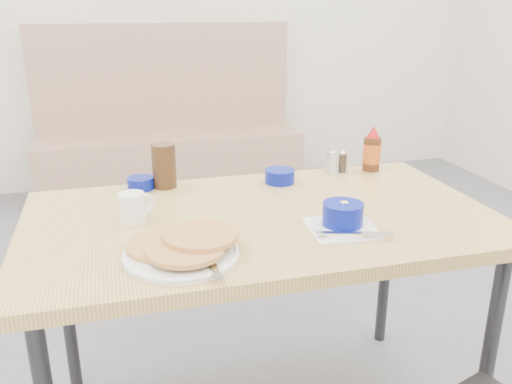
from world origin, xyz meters
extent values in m
cube|color=#A27C63|center=(0.00, 2.72, 0.23)|extent=(1.90, 0.55, 0.45)
cube|color=#A27C63|center=(0.00, 2.94, 0.72)|extent=(1.90, 0.12, 1.00)
cube|color=#2D2D33|center=(0.00, 2.72, 0.04)|extent=(1.90, 0.55, 0.08)
cube|color=tan|center=(0.00, 0.25, 0.74)|extent=(1.40, 0.80, 0.04)
cylinder|color=#2D2D33|center=(0.62, -0.07, 0.36)|extent=(0.04, 0.04, 0.72)
cylinder|color=#2D2D33|center=(-0.62, 0.57, 0.36)|extent=(0.04, 0.04, 0.72)
cylinder|color=#2D2D33|center=(0.62, 0.57, 0.36)|extent=(0.04, 0.04, 0.72)
cylinder|color=white|center=(-0.27, 0.03, 0.77)|extent=(0.29, 0.29, 0.01)
cylinder|color=#E3A455|center=(-0.31, 0.06, 0.78)|extent=(0.19, 0.19, 0.01)
cylinder|color=#E3A455|center=(-0.27, 0.00, 0.79)|extent=(0.19, 0.19, 0.01)
cylinder|color=#E3A455|center=(-0.22, 0.05, 0.81)|extent=(0.19, 0.19, 0.01)
cube|color=silver|center=(-0.21, -0.07, 0.78)|extent=(0.02, 0.13, 0.01)
cylinder|color=white|center=(-0.38, 0.30, 0.80)|extent=(0.08, 0.08, 0.09)
cylinder|color=black|center=(-0.38, 0.30, 0.84)|extent=(0.07, 0.07, 0.00)
torus|color=white|center=(-0.34, 0.32, 0.80)|extent=(0.06, 0.04, 0.06)
cube|color=white|center=(0.19, 0.09, 0.76)|extent=(0.20, 0.20, 0.00)
cylinder|color=white|center=(0.19, 0.09, 0.77)|extent=(0.18, 0.18, 0.01)
cylinder|color=#051282|center=(0.19, 0.09, 0.81)|extent=(0.11, 0.11, 0.06)
cylinder|color=white|center=(0.19, 0.09, 0.83)|extent=(0.10, 0.10, 0.01)
cube|color=#F4DB60|center=(0.20, 0.09, 0.83)|extent=(0.02, 0.02, 0.01)
cube|color=silver|center=(0.19, 0.01, 0.78)|extent=(0.20, 0.08, 0.01)
cylinder|color=#051282|center=(-0.33, 0.59, 0.78)|extent=(0.09, 0.09, 0.04)
cylinder|color=#051282|center=(0.15, 0.53, 0.78)|extent=(0.11, 0.11, 0.05)
cylinder|color=#382211|center=(-0.25, 0.59, 0.84)|extent=(0.10, 0.10, 0.15)
cube|color=silver|center=(0.39, 0.59, 0.76)|extent=(0.09, 0.06, 0.00)
cylinder|color=silver|center=(0.35, 0.58, 0.81)|extent=(0.01, 0.01, 0.10)
cylinder|color=silver|center=(0.42, 0.57, 0.81)|extent=(0.01, 0.01, 0.10)
cylinder|color=silver|center=(0.36, 0.61, 0.81)|extent=(0.01, 0.01, 0.10)
cylinder|color=silver|center=(0.43, 0.60, 0.81)|extent=(0.01, 0.01, 0.10)
cylinder|color=silver|center=(0.37, 0.59, 0.80)|extent=(0.03, 0.03, 0.07)
cylinder|color=#3F3326|center=(0.41, 0.59, 0.80)|extent=(0.03, 0.03, 0.07)
cylinder|color=#47230F|center=(0.53, 0.58, 0.82)|extent=(0.06, 0.06, 0.13)
cylinder|color=orange|center=(0.53, 0.58, 0.83)|extent=(0.07, 0.07, 0.07)
cone|color=#B11211|center=(0.53, 0.58, 0.91)|extent=(0.05, 0.05, 0.04)
cube|color=#E84D55|center=(-0.13, 0.13, 0.76)|extent=(0.04, 0.04, 0.00)
camera|label=1|loc=(-0.42, -1.20, 1.37)|focal=38.00mm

